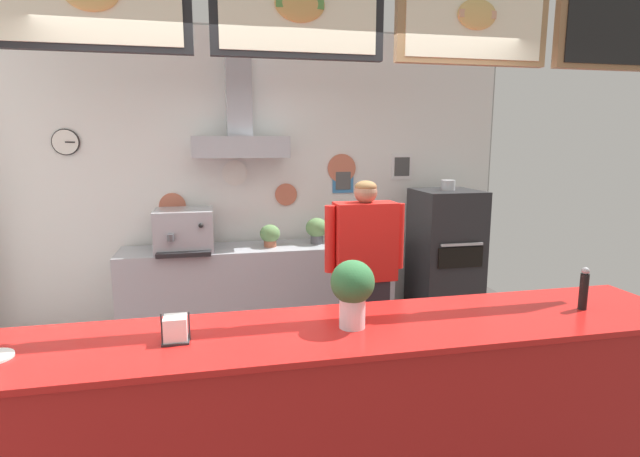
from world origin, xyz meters
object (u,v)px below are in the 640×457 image
shop_worker (364,282)px  napkin_holder (176,330)px  potted_sage (346,227)px  basil_vase (352,290)px  potted_thyme (270,235)px  pepper_grinder (584,289)px  pizza_oven (445,261)px  espresso_machine (184,230)px  potted_oregano (317,229)px

shop_worker → napkin_holder: size_ratio=11.87×
potted_sage → basil_vase: 2.52m
potted_thyme → potted_sage: potted_sage is taller
potted_sage → napkin_holder: potted_sage is taller
pepper_grinder → pizza_oven: bearing=82.8°
espresso_machine → potted_oregano: espresso_machine is taller
potted_sage → potted_oregano: (-0.30, -0.01, -0.01)m
espresso_machine → potted_thyme: 0.80m
potted_thyme → napkin_holder: bearing=-106.8°
napkin_holder → espresso_machine: bearing=91.9°
shop_worker → espresso_machine: bearing=-42.2°
shop_worker → potted_oregano: bearing=-85.8°
potted_sage → basil_vase: (-0.63, -2.44, 0.12)m
espresso_machine → pepper_grinder: espresso_machine is taller
pepper_grinder → potted_thyme: bearing=121.7°
espresso_machine → napkin_holder: size_ratio=4.01×
pizza_oven → potted_oregano: 1.35m
basil_vase → pepper_grinder: bearing=-0.5°
espresso_machine → potted_sage: espresso_machine is taller
potted_thyme → basil_vase: basil_vase is taller
shop_worker → napkin_holder: (-1.30, -1.18, 0.19)m
pizza_oven → potted_oregano: size_ratio=6.00×
pizza_oven → potted_sage: size_ratio=5.87×
pepper_grinder → potted_oregano: bearing=112.4°
potted_oregano → pepper_grinder: (1.01, -2.44, 0.05)m
pepper_grinder → napkin_holder: bearing=179.5°
espresso_machine → shop_worker: bearing=-41.3°
potted_sage → potted_oregano: potted_sage is taller
basil_vase → potted_thyme: bearing=93.4°
potted_oregano → pepper_grinder: 2.64m
pizza_oven → basil_vase: size_ratio=4.48×
shop_worker → napkin_holder: bearing=41.5°
potted_oregano → napkin_holder: (-1.19, -2.42, -0.01)m
potted_oregano → basil_vase: (-0.33, -2.43, 0.12)m
basil_vase → espresso_machine: bearing=111.4°
espresso_machine → potted_oregano: bearing=1.4°
potted_oregano → basil_vase: size_ratio=0.75×
potted_sage → basil_vase: size_ratio=0.76×
basil_vase → shop_worker: bearing=69.8°
pepper_grinder → basil_vase: basil_vase is taller
shop_worker → potted_sage: (0.19, 1.25, 0.21)m
pizza_oven → pepper_grinder: pizza_oven is taller
pizza_oven → napkin_holder: (-2.47, -2.21, 0.33)m
potted_sage → potted_thyme: bearing=-175.6°
pepper_grinder → potted_sage: bearing=106.0°
pepper_grinder → basil_vase: (-1.33, 0.01, 0.08)m
shop_worker → potted_sage: size_ratio=6.23×
pizza_oven → espresso_machine: pizza_oven is taller
pizza_oven → espresso_machine: (-2.55, 0.17, 0.39)m
pizza_oven → shop_worker: bearing=-138.8°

